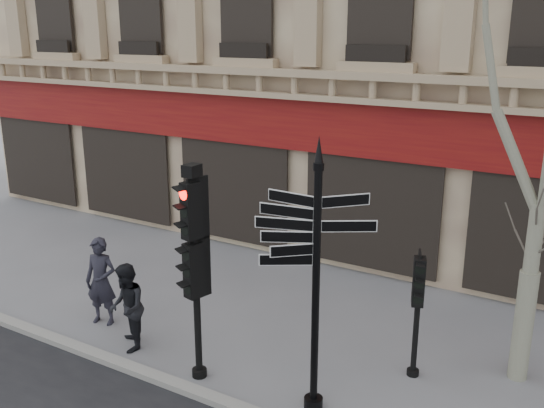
{
  "coord_description": "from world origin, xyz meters",
  "views": [
    {
      "loc": [
        5.11,
        -8.28,
        5.89
      ],
      "look_at": [
        -0.21,
        0.6,
        2.87
      ],
      "focal_mm": 40.0,
      "sensor_mm": 36.0,
      "label": 1
    }
  ],
  "objects_px": {
    "fingerpost": "(317,233)",
    "pedestrian_b": "(127,307)",
    "pedestrian_a": "(101,281)",
    "traffic_signal_secondary": "(418,294)",
    "traffic_signal_main": "(195,248)"
  },
  "relations": [
    {
      "from": "traffic_signal_secondary",
      "to": "pedestrian_a",
      "type": "xyz_separation_m",
      "value": [
        -6.15,
        -1.36,
        -0.63
      ]
    },
    {
      "from": "traffic_signal_secondary",
      "to": "fingerpost",
      "type": "bearing_deg",
      "value": -142.07
    },
    {
      "from": "fingerpost",
      "to": "traffic_signal_main",
      "type": "xyz_separation_m",
      "value": [
        -2.13,
        -0.22,
        -0.57
      ]
    },
    {
      "from": "pedestrian_a",
      "to": "pedestrian_b",
      "type": "distance_m",
      "value": 1.3
    },
    {
      "from": "fingerpost",
      "to": "traffic_signal_secondary",
      "type": "height_order",
      "value": "fingerpost"
    },
    {
      "from": "traffic_signal_secondary",
      "to": "pedestrian_b",
      "type": "bearing_deg",
      "value": -179.64
    },
    {
      "from": "fingerpost",
      "to": "pedestrian_a",
      "type": "distance_m",
      "value": 5.48
    },
    {
      "from": "fingerpost",
      "to": "pedestrian_b",
      "type": "height_order",
      "value": "fingerpost"
    },
    {
      "from": "fingerpost",
      "to": "pedestrian_b",
      "type": "relative_size",
      "value": 2.61
    },
    {
      "from": "traffic_signal_secondary",
      "to": "pedestrian_b",
      "type": "xyz_separation_m",
      "value": [
        -4.95,
        -1.87,
        -0.7
      ]
    },
    {
      "from": "fingerpost",
      "to": "pedestrian_a",
      "type": "relative_size",
      "value": 2.4
    },
    {
      "from": "traffic_signal_main",
      "to": "pedestrian_b",
      "type": "bearing_deg",
      "value": -168.91
    },
    {
      "from": "traffic_signal_secondary",
      "to": "pedestrian_b",
      "type": "distance_m",
      "value": 5.34
    },
    {
      "from": "traffic_signal_main",
      "to": "fingerpost",
      "type": "bearing_deg",
      "value": 19.86
    },
    {
      "from": "pedestrian_a",
      "to": "pedestrian_b",
      "type": "height_order",
      "value": "pedestrian_a"
    }
  ]
}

